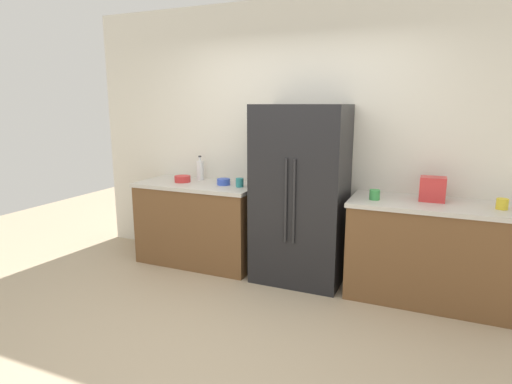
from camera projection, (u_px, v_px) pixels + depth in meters
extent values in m
plane|color=tan|center=(229.00, 337.00, 3.24)|extent=(10.06, 10.06, 0.00)
cube|color=silver|center=(298.00, 138.00, 4.47)|extent=(5.03, 0.10, 2.83)
cube|color=brown|center=(200.00, 225.00, 4.72)|extent=(1.33, 0.63, 0.87)
cube|color=beige|center=(198.00, 185.00, 4.63)|extent=(1.36, 0.66, 0.04)
cube|color=brown|center=(432.00, 254.00, 3.78)|extent=(1.46, 0.63, 0.87)
cube|color=beige|center=(437.00, 205.00, 3.69)|extent=(1.49, 0.66, 0.04)
cube|color=black|center=(300.00, 195.00, 4.17)|extent=(0.88, 0.63, 1.77)
cylinder|color=#262628|center=(286.00, 201.00, 3.89)|extent=(0.02, 0.02, 0.80)
cylinder|color=#262628|center=(294.00, 202.00, 3.85)|extent=(0.02, 0.02, 0.80)
cube|color=red|center=(433.00, 189.00, 3.75)|extent=(0.22, 0.17, 0.22)
cylinder|color=white|center=(200.00, 171.00, 4.81)|extent=(0.08, 0.08, 0.22)
cylinder|color=white|center=(200.00, 159.00, 4.78)|extent=(0.03, 0.03, 0.05)
cylinder|color=#333338|center=(200.00, 156.00, 4.78)|extent=(0.03, 0.03, 0.02)
cylinder|color=green|center=(375.00, 195.00, 3.82)|extent=(0.09, 0.09, 0.09)
cylinder|color=yellow|center=(502.00, 204.00, 3.47)|extent=(0.09, 0.09, 0.09)
cylinder|color=teal|center=(240.00, 183.00, 4.40)|extent=(0.08, 0.08, 0.09)
cylinder|color=red|center=(183.00, 179.00, 4.69)|extent=(0.18, 0.18, 0.07)
cylinder|color=blue|center=(224.00, 182.00, 4.52)|extent=(0.14, 0.14, 0.07)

